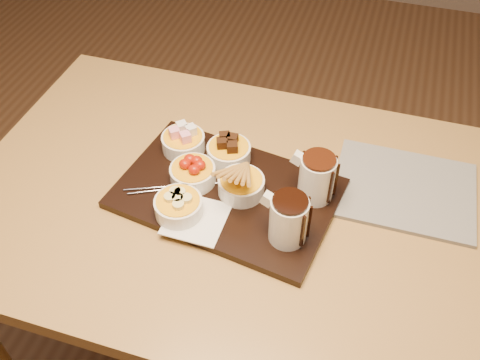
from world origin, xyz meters
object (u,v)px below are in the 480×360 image
(pitcher_milk_chocolate, at_px, (317,178))
(newspaper, at_px, (404,189))
(dining_table, at_px, (236,225))
(serving_board, at_px, (227,193))
(bowl_strawberries, at_px, (193,174))
(pitcher_dark_chocolate, at_px, (288,220))

(pitcher_milk_chocolate, xyz_separation_m, newspaper, (0.18, 0.09, -0.06))
(dining_table, distance_m, serving_board, 0.11)
(serving_board, xyz_separation_m, bowl_strawberries, (-0.08, 0.01, 0.03))
(serving_board, xyz_separation_m, pitcher_milk_chocolate, (0.18, 0.04, 0.06))
(dining_table, xyz_separation_m, bowl_strawberries, (-0.10, 0.00, 0.14))
(dining_table, xyz_separation_m, pitcher_dark_chocolate, (0.13, -0.09, 0.17))
(newspaper, bearing_deg, serving_board, -160.75)
(bowl_strawberries, relative_size, pitcher_dark_chocolate, 0.97)
(pitcher_dark_chocolate, bearing_deg, serving_board, 160.02)
(pitcher_dark_chocolate, relative_size, pitcher_milk_chocolate, 1.00)
(bowl_strawberries, xyz_separation_m, newspaper, (0.45, 0.12, -0.03))
(dining_table, bearing_deg, serving_board, -167.69)
(serving_board, distance_m, pitcher_dark_chocolate, 0.19)
(serving_board, relative_size, pitcher_milk_chocolate, 4.47)
(serving_board, relative_size, pitcher_dark_chocolate, 4.47)
(dining_table, relative_size, serving_board, 2.61)
(serving_board, bearing_deg, bowl_strawberries, -176.42)
(pitcher_milk_chocolate, relative_size, newspaper, 0.34)
(pitcher_milk_chocolate, bearing_deg, bowl_strawberries, -163.61)
(pitcher_dark_chocolate, bearing_deg, newspaper, 53.84)
(pitcher_milk_chocolate, bearing_deg, pitcher_dark_chocolate, -94.40)
(pitcher_dark_chocolate, height_order, newspaper, pitcher_dark_chocolate)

